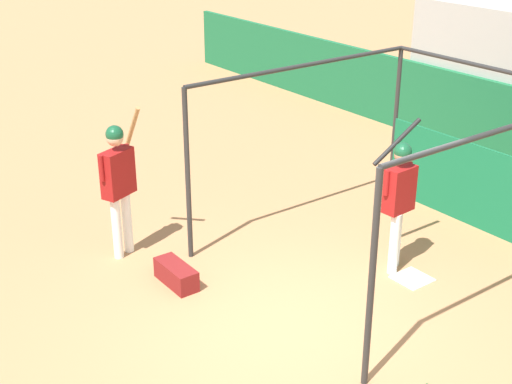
{
  "coord_description": "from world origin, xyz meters",
  "views": [
    {
      "loc": [
        5.39,
        -4.47,
        4.81
      ],
      "look_at": [
        -1.56,
        0.68,
        1.04
      ],
      "focal_mm": 50.0,
      "sensor_mm": 36.0,
      "label": 1
    }
  ],
  "objects": [
    {
      "name": "baseball",
      "position": [
        -1.69,
        3.26,
        0.04
      ],
      "size": [
        0.07,
        0.07,
        0.07
      ],
      "color": "white",
      "rests_on": "ground"
    },
    {
      "name": "batting_cage",
      "position": [
        -0.5,
        3.29,
        1.13
      ],
      "size": [
        3.5,
        4.05,
        2.46
      ],
      "color": "#282828",
      "rests_on": "ground"
    },
    {
      "name": "player_batter",
      "position": [
        -0.3,
        2.06,
        1.1
      ],
      "size": [
        0.53,
        0.87,
        1.96
      ],
      "rotation": [
        0.0,
        0.0,
        1.63
      ],
      "color": "white",
      "rests_on": "ground"
    },
    {
      "name": "player_waiting",
      "position": [
        -2.84,
        -0.68,
        1.17
      ],
      "size": [
        0.59,
        0.67,
        2.12
      ],
      "rotation": [
        0.0,
        0.0,
        1.96
      ],
      "color": "white",
      "rests_on": "ground"
    },
    {
      "name": "equipment_bag",
      "position": [
        -1.69,
        -0.51,
        0.14
      ],
      "size": [
        0.7,
        0.28,
        0.28
      ],
      "color": "maroon",
      "rests_on": "ground"
    },
    {
      "name": "home_plate",
      "position": [
        0.06,
        2.05,
        0.01
      ],
      "size": [
        0.44,
        0.44,
        0.02
      ],
      "color": "white",
      "rests_on": "ground"
    },
    {
      "name": "ground_plane",
      "position": [
        0.0,
        0.0,
        0.0
      ],
      "size": [
        60.0,
        60.0,
        0.0
      ],
      "primitive_type": "plane",
      "color": "#A8754C"
    }
  ]
}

